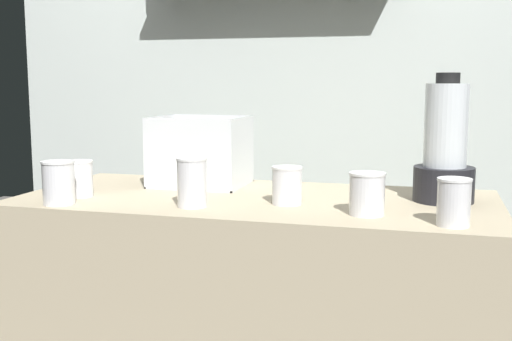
{
  "coord_description": "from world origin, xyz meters",
  "views": [
    {
      "loc": [
        0.5,
        -1.77,
        1.24
      ],
      "look_at": [
        0.0,
        0.0,
        0.98
      ],
      "focal_mm": 44.22,
      "sensor_mm": 36.0,
      "label": 1
    }
  ],
  "objects": [
    {
      "name": "counter",
      "position": [
        0.0,
        0.0,
        0.45
      ],
      "size": [
        1.4,
        0.64,
        0.9
      ],
      "primitive_type": "cube",
      "color": "tan",
      "rests_on": "ground_plane"
    },
    {
      "name": "juice_cup_mango_right",
      "position": [
        0.11,
        -0.08,
        0.95
      ],
      "size": [
        0.09,
        0.09,
        0.11
      ],
      "color": "white",
      "rests_on": "counter"
    },
    {
      "name": "back_wall_unit",
      "position": [
        -0.01,
        0.77,
        1.27
      ],
      "size": [
        2.6,
        0.24,
        2.5
      ],
      "color": "silver",
      "rests_on": "ground_plane"
    },
    {
      "name": "juice_cup_orange_middle",
      "position": [
        -0.13,
        -0.19,
        0.96
      ],
      "size": [
        0.08,
        0.08,
        0.14
      ],
      "color": "white",
      "rests_on": "counter"
    },
    {
      "name": "juice_cup_orange_left",
      "position": [
        -0.5,
        -0.25,
        0.95
      ],
      "size": [
        0.09,
        0.09,
        0.12
      ],
      "color": "white",
      "rests_on": "counter"
    },
    {
      "name": "juice_cup_orange_far_right",
      "position": [
        0.34,
        -0.16,
        0.95
      ],
      "size": [
        0.09,
        0.09,
        0.11
      ],
      "color": "white",
      "rests_on": "counter"
    },
    {
      "name": "blender_pitcher",
      "position": [
        0.53,
        0.08,
        1.04
      ],
      "size": [
        0.17,
        0.17,
        0.37
      ],
      "color": "black",
      "rests_on": "counter"
    },
    {
      "name": "juice_cup_carrot_far_left",
      "position": [
        -0.51,
        -0.13,
        0.95
      ],
      "size": [
        0.08,
        0.08,
        0.11
      ],
      "color": "white",
      "rests_on": "counter"
    },
    {
      "name": "carrot_display_bin",
      "position": [
        -0.23,
        0.17,
        0.97
      ],
      "size": [
        0.3,
        0.24,
        0.23
      ],
      "color": "white",
      "rests_on": "counter"
    },
    {
      "name": "juice_cup_mango_rightmost",
      "position": [
        0.55,
        -0.24,
        0.95
      ],
      "size": [
        0.08,
        0.08,
        0.11
      ],
      "color": "white",
      "rests_on": "counter"
    }
  ]
}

